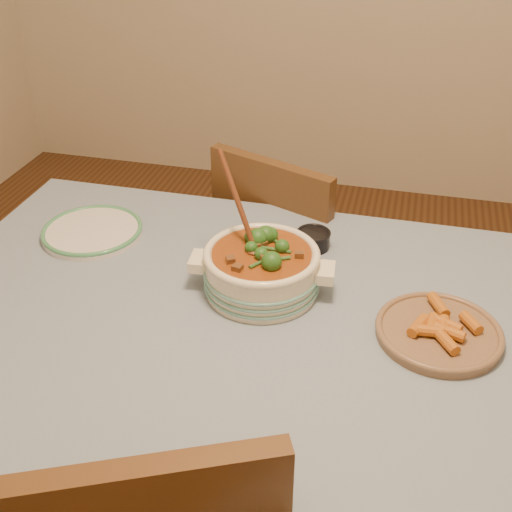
{
  "coord_description": "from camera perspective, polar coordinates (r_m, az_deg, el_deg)",
  "views": [
    {
      "loc": [
        0.23,
        -1.07,
        1.64
      ],
      "look_at": [
        -0.07,
        0.12,
        0.85
      ],
      "focal_mm": 45.0,
      "sensor_mm": 36.0,
      "label": 1
    }
  ],
  "objects": [
    {
      "name": "stew_casserole",
      "position": [
        1.47,
        0.48,
        -0.94
      ],
      "size": [
        0.34,
        0.28,
        0.32
      ],
      "rotation": [
        0.0,
        0.0,
        0.09
      ],
      "color": "#F0E8C8",
      "rests_on": "dining_table"
    },
    {
      "name": "chair_far",
      "position": [
        2.1,
        2.84,
        -0.18
      ],
      "size": [
        0.53,
        0.53,
        0.88
      ],
      "rotation": [
        0.0,
        0.0,
        2.76
      ],
      "color": "brown",
      "rests_on": "floor"
    },
    {
      "name": "white_plate",
      "position": [
        1.77,
        -14.34,
        2.15
      ],
      "size": [
        0.27,
        0.27,
        0.02
      ],
      "rotation": [
        0.0,
        0.0,
        0.02
      ],
      "color": "silver",
      "rests_on": "dining_table"
    },
    {
      "name": "condiment_bowl",
      "position": [
        1.66,
        5.12,
        1.57
      ],
      "size": [
        0.11,
        0.11,
        0.05
      ],
      "rotation": [
        0.0,
        0.0,
        0.4
      ],
      "color": "black",
      "rests_on": "dining_table"
    },
    {
      "name": "fried_plate",
      "position": [
        1.42,
        15.95,
        -6.38
      ],
      "size": [
        0.32,
        0.32,
        0.04
      ],
      "rotation": [
        0.0,
        0.0,
        -0.26
      ],
      "color": "#87694A",
      "rests_on": "dining_table"
    },
    {
      "name": "dining_table",
      "position": [
        1.46,
        1.58,
        -8.99
      ],
      "size": [
        1.68,
        1.08,
        0.76
      ],
      "color": "brown",
      "rests_on": "floor"
    }
  ]
}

